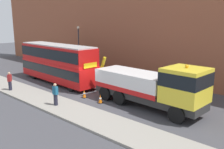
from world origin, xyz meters
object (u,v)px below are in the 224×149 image
at_px(double_decker_bus, 57,62).
at_px(traffic_cone_near_truck, 100,99).
at_px(recovery_tow_truck, 151,85).
at_px(street_lamp, 79,45).
at_px(traffic_cone_near_bus, 54,87).
at_px(pedestrian_onlooker, 10,81).
at_px(pedestrian_bystander, 55,95).
at_px(traffic_cone_midway, 84,94).

xyz_separation_m(double_decker_bus, traffic_cone_near_truck, (8.28, -1.80, -1.89)).
distance_m(double_decker_bus, traffic_cone_near_truck, 8.68).
bearing_deg(traffic_cone_near_truck, recovery_tow_truck, 26.45).
relative_size(double_decker_bus, street_lamp, 1.91).
xyz_separation_m(traffic_cone_near_bus, traffic_cone_near_truck, (5.81, 0.34, 0.00)).
xyz_separation_m(double_decker_bus, street_lamp, (-2.84, 5.42, 1.24)).
bearing_deg(traffic_cone_near_truck, double_decker_bus, 167.70).
relative_size(recovery_tow_truck, pedestrian_onlooker, 5.96).
height_order(pedestrian_onlooker, traffic_cone_near_truck, pedestrian_onlooker).
distance_m(recovery_tow_truck, double_decker_bus, 11.87).
height_order(pedestrian_bystander, traffic_cone_near_truck, pedestrian_bystander).
bearing_deg(street_lamp, traffic_cone_near_truck, -33.01).
bearing_deg(traffic_cone_near_truck, street_lamp, 146.99).
relative_size(double_decker_bus, pedestrian_onlooker, 6.51).
relative_size(pedestrian_onlooker, traffic_cone_near_bus, 2.38).
xyz_separation_m(double_decker_bus, pedestrian_onlooker, (-0.23, -5.12, -1.25)).
height_order(double_decker_bus, street_lamp, street_lamp).
bearing_deg(double_decker_bus, traffic_cone_near_bus, -38.26).
bearing_deg(traffic_cone_near_truck, traffic_cone_midway, 177.86).
bearing_deg(double_decker_bus, traffic_cone_midway, -12.75).
height_order(pedestrian_onlooker, traffic_cone_midway, pedestrian_onlooker).
relative_size(recovery_tow_truck, pedestrian_bystander, 5.96).
bearing_deg(double_decker_bus, pedestrian_bystander, -33.62).
bearing_deg(traffic_cone_near_bus, street_lamp, 125.07).
bearing_deg(double_decker_bus, pedestrian_onlooker, -89.84).
bearing_deg(pedestrian_onlooker, double_decker_bus, 48.89).
height_order(double_decker_bus, traffic_cone_near_bus, double_decker_bus).
height_order(recovery_tow_truck, double_decker_bus, double_decker_bus).
distance_m(recovery_tow_truck, traffic_cone_near_bus, 9.73).
xyz_separation_m(traffic_cone_near_bus, street_lamp, (-5.31, 7.56, 3.13)).
distance_m(pedestrian_bystander, traffic_cone_midway, 3.04).
distance_m(traffic_cone_midway, traffic_cone_near_truck, 2.02).
bearing_deg(double_decker_bus, recovery_tow_truck, 2.58).
distance_m(traffic_cone_near_truck, street_lamp, 13.62).
distance_m(recovery_tow_truck, pedestrian_onlooker, 13.14).
height_order(pedestrian_onlooker, street_lamp, street_lamp).
relative_size(recovery_tow_truck, double_decker_bus, 0.92).
xyz_separation_m(recovery_tow_truck, street_lamp, (-14.70, 5.44, 1.71)).
relative_size(pedestrian_onlooker, traffic_cone_near_truck, 2.38).
xyz_separation_m(pedestrian_onlooker, traffic_cone_near_bus, (2.70, 2.97, -0.64)).
height_order(double_decker_bus, traffic_cone_midway, double_decker_bus).
distance_m(traffic_cone_near_bus, traffic_cone_midway, 3.81).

